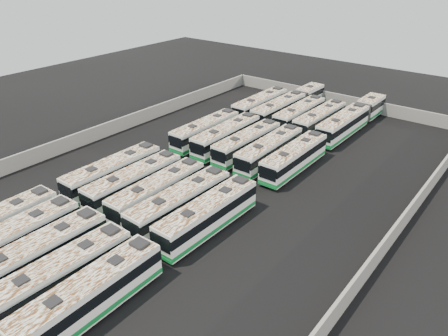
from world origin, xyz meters
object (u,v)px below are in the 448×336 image
at_px(bus_midfront_left, 134,182).
at_px(bus_midback_far_right, 294,158).
at_px(bus_midfront_far_left, 113,172).
at_px(bus_midfront_right, 180,203).
at_px(bus_front_left, 11,242).
at_px(bus_midback_center, 247,143).
at_px(bus_back_left, 289,105).
at_px(bus_front_right, 59,277).
at_px(bus_front_far_right, 89,296).
at_px(bus_back_right, 320,119).
at_px(bus_midback_far_left, 206,131).
at_px(bus_back_far_left, 260,105).
at_px(bus_back_far_right, 353,118).
at_px(bus_front_center, 36,257).
at_px(bus_midback_left, 226,136).
at_px(bus_midfront_center, 158,192).
at_px(bus_midfront_far_right, 208,215).
at_px(bus_back_center, 299,115).

height_order(bus_midfront_left, bus_midback_far_right, bus_midfront_left).
bearing_deg(bus_midback_far_right, bus_midfront_far_left, -131.65).
bearing_deg(bus_midfront_right, bus_midfront_left, 179.73).
height_order(bus_front_left, bus_midback_center, bus_front_left).
xyz_separation_m(bus_midfront_left, bus_back_left, (-0.03, 35.61, 0.01)).
xyz_separation_m(bus_front_right, bus_midback_center, (-3.80, 32.43, -0.08)).
bearing_deg(bus_front_far_right, bus_back_right, 93.47).
height_order(bus_front_right, bus_midback_far_left, bus_front_right).
bearing_deg(bus_back_far_left, bus_back_far_right, 12.87).
bearing_deg(bus_back_left, bus_front_center, -85.42).
relative_size(bus_front_far_right, bus_back_left, 0.66).
xyz_separation_m(bus_front_far_right, bus_midback_left, (-11.42, 32.36, -0.02)).
distance_m(bus_midfront_center, bus_back_far_right, 36.50).
height_order(bus_midfront_left, bus_midback_left, bus_midback_left).
distance_m(bus_midfront_right, bus_midback_center, 18.08).
bearing_deg(bus_midfront_far_right, bus_back_far_right, 90.22).
height_order(bus_back_right, bus_back_far_right, bus_back_far_right).
distance_m(bus_front_center, bus_midfront_far_right, 16.45).
height_order(bus_midfront_right, bus_midfront_far_right, bus_midfront_right).
bearing_deg(bus_front_left, bus_midback_left, 88.47).
height_order(bus_midfront_far_left, bus_midfront_far_right, bus_midfront_far_right).
xyz_separation_m(bus_midfront_left, bus_midback_left, (0.03, 17.61, 0.03)).
bearing_deg(bus_back_center, bus_midfront_far_right, -77.71).
bearing_deg(bus_midfront_far_left, bus_front_center, -62.77).
height_order(bus_midfront_right, bus_back_far_right, bus_midfront_right).
bearing_deg(bus_back_left, bus_midfront_far_left, -95.77).
bearing_deg(bus_midfront_far_right, bus_midback_far_right, 90.09).
bearing_deg(bus_midfront_far_left, bus_back_far_right, 66.91).
bearing_deg(bus_midfront_far_right, bus_midfront_right, -177.42).
bearing_deg(bus_back_center, bus_back_left, 138.28).
relative_size(bus_front_right, bus_back_right, 1.04).
bearing_deg(bus_back_far_left, bus_front_right, -76.76).
bearing_deg(bus_midback_center, bus_back_far_left, 118.10).
bearing_deg(bus_midback_far_left, bus_front_center, -76.50).
relative_size(bus_midfront_left, bus_midback_far_left, 1.01).
relative_size(bus_front_center, bus_midfront_far_left, 1.01).
height_order(bus_midfront_far_right, bus_back_far_right, bus_back_far_right).
distance_m(bus_front_right, bus_midback_left, 33.43).
distance_m(bus_midfront_right, bus_back_right, 32.46).
bearing_deg(bus_front_center, bus_back_center, 89.83).
height_order(bus_midfront_left, bus_back_far_right, bus_back_far_right).
height_order(bus_midback_far_left, bus_back_left, bus_back_left).
bearing_deg(bus_back_far_right, bus_midback_far_right, -89.91).
relative_size(bus_front_center, bus_back_right, 1.04).
height_order(bus_midfront_far_left, bus_midfront_left, bus_midfront_far_left).
distance_m(bus_front_right, bus_front_far_right, 3.85).
bearing_deg(bus_back_far_right, bus_front_far_right, -89.78).
xyz_separation_m(bus_front_right, bus_midback_far_right, (3.83, 32.30, -0.06)).
height_order(bus_front_right, bus_back_center, bus_front_right).
bearing_deg(bus_midback_far_left, bus_front_far_right, -64.36).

